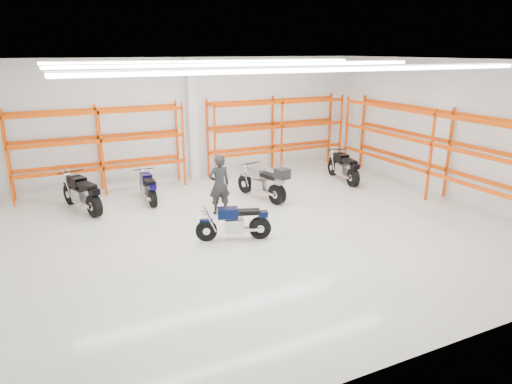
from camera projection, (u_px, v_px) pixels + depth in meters
name	position (u px, v px, depth m)	size (l,w,h in m)	color
ground	(261.00, 229.00, 12.61)	(14.00, 14.00, 0.00)	beige
room_shell	(261.00, 110.00, 11.65)	(14.02, 12.02, 4.51)	silver
motorcycle_main	(237.00, 223.00, 11.83)	(1.92, 0.88, 0.97)	black
motorcycle_back_a	(82.00, 194.00, 13.89)	(1.05, 2.26, 1.15)	black
motorcycle_back_b	(148.00, 188.00, 14.81)	(0.66, 1.98, 0.98)	black
motorcycle_back_c	(265.00, 183.00, 14.94)	(1.00, 2.34, 1.22)	black
motorcycle_back_d	(344.00, 168.00, 17.04)	(0.80, 2.28, 1.12)	black
standing_man	(219.00, 185.00, 13.60)	(0.66, 0.43, 1.81)	black
structural_column	(192.00, 120.00, 16.95)	(0.32, 0.32, 4.50)	white
pallet_racking_back_left	(100.00, 142.00, 15.40)	(5.67, 0.87, 3.00)	#DF450C
pallet_racking_back_right	(277.00, 127.00, 18.19)	(5.67, 0.87, 3.00)	#DF450C
pallet_racking_side	(441.00, 145.00, 14.73)	(0.87, 9.07, 3.00)	#DF450C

